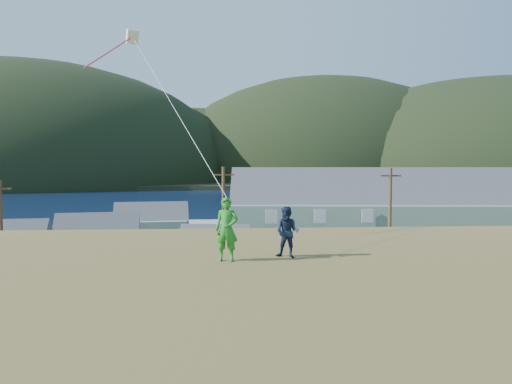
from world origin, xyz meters
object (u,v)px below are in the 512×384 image
at_px(lodge, 380,214).
at_px(shed_palegreen_near, 98,240).
at_px(kite_flyer_navy, 287,232).
at_px(kite_flyer_green, 227,229).
at_px(wharf, 191,227).
at_px(shed_white, 215,250).
at_px(shed_palegreen_far, 152,224).

relative_size(lodge, shed_palegreen_near, 3.77).
xyz_separation_m(lodge, kite_flyer_navy, (-15.95, -37.52, 3.35)).
bearing_deg(shed_palegreen_near, kite_flyer_green, -78.25).
relative_size(wharf, kite_flyer_navy, 17.13).
bearing_deg(wharf, kite_flyer_navy, -83.16).
bearing_deg(lodge, shed_white, -151.93).
xyz_separation_m(shed_palegreen_near, kite_flyer_green, (13.29, -35.46, 5.77)).
xyz_separation_m(lodge, kite_flyer_green, (-17.75, -37.92, 3.50)).
height_order(kite_flyer_green, kite_flyer_navy, kite_flyer_green).
bearing_deg(shed_palegreen_near, wharf, 62.86).
height_order(wharf, shed_white, shed_white).
height_order(lodge, shed_palegreen_near, lodge).
height_order(wharf, shed_palegreen_near, shed_palegreen_near).
xyz_separation_m(wharf, shed_palegreen_near, (-8.00, -24.10, 1.89)).
bearing_deg(lodge, shed_palegreen_near, -170.14).
distance_m(shed_white, kite_flyer_navy, 30.38).
height_order(shed_palegreen_far, kite_flyer_green, kite_flyer_green).
xyz_separation_m(lodge, shed_palegreen_far, (-27.40, 9.94, -2.12)).
relative_size(shed_palegreen_near, kite_flyer_navy, 6.08).
bearing_deg(wharf, lodge, -43.21).
bearing_deg(shed_palegreen_far, shed_palegreen_near, -113.24).
distance_m(shed_palegreen_near, kite_flyer_navy, 38.58).
distance_m(lodge, kite_flyer_navy, 40.91).
height_order(shed_palegreen_near, kite_flyer_navy, kite_flyer_navy).
relative_size(lodge, kite_flyer_navy, 22.92).
xyz_separation_m(kite_flyer_green, kite_flyer_navy, (1.80, 0.40, -0.15)).
relative_size(shed_palegreen_near, shed_white, 1.26).
relative_size(wharf, kite_flyer_green, 14.25).
distance_m(shed_palegreen_near, shed_palegreen_far, 12.93).
bearing_deg(kite_flyer_navy, kite_flyer_green, -142.36).
bearing_deg(shed_white, lodge, 31.33).
bearing_deg(kite_flyer_green, shed_palegreen_far, 112.61).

